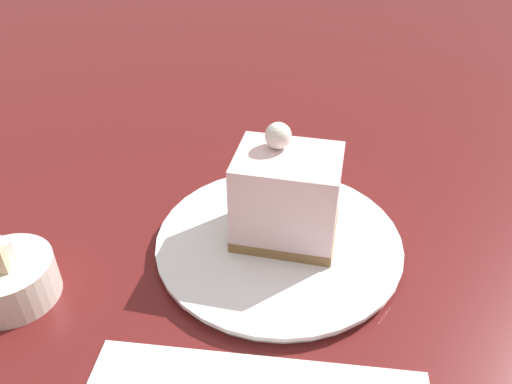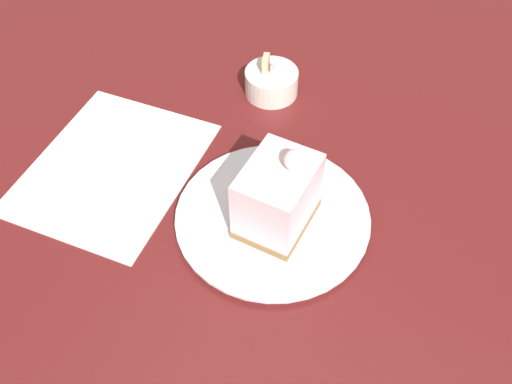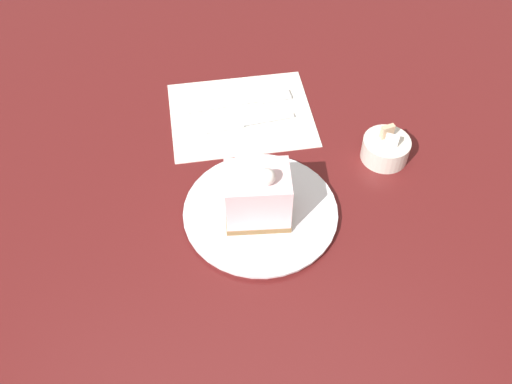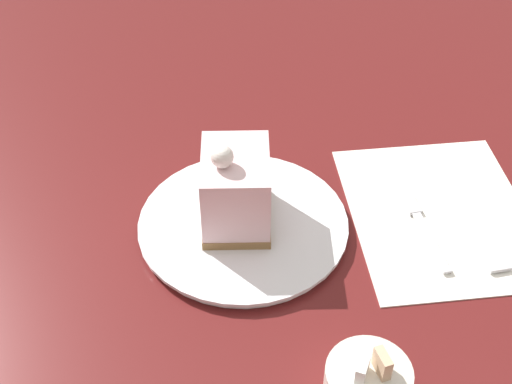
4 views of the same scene
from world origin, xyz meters
name	(u,v)px [view 3 (image 3 of 4)]	position (x,y,z in m)	size (l,w,h in m)	color
ground_plane	(271,231)	(0.00, 0.00, 0.00)	(4.00, 4.00, 0.00)	#5B1919
plate	(260,212)	(-0.03, -0.01, 0.01)	(0.22, 0.22, 0.01)	white
cake_slice	(258,196)	(-0.02, -0.02, 0.05)	(0.07, 0.09, 0.11)	olive
napkin	(241,114)	(-0.24, -0.03, 0.00)	(0.21, 0.25, 0.00)	white
fork	(248,101)	(-0.27, -0.01, 0.01)	(0.05, 0.18, 0.00)	silver
knife	(234,125)	(-0.21, -0.04, 0.00)	(0.04, 0.17, 0.00)	silver
sugar_bowl	(386,149)	(-0.13, 0.19, 0.02)	(0.07, 0.07, 0.06)	silver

